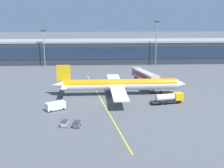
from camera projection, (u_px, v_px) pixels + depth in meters
The scene contains 11 objects.
ground_plane at pixel (103, 102), 97.38m from camera, with size 700.00×700.00×0.00m, color #515459.
apron_lead_in_line at pixel (101, 100), 99.29m from camera, with size 0.30×80.00×0.01m, color yellow.
terminal_building at pixel (123, 51), 171.39m from camera, with size 204.09×17.98×13.06m.
main_airliner at pixel (120, 85), 104.45m from camera, with size 47.61×37.99×11.01m.
jet_bridge at pixel (144, 75), 115.06m from camera, with size 8.33×19.75×6.45m.
fuel_tanker at pixel (169, 98), 95.27m from camera, with size 11.08×4.69×3.25m.
lavatory_truck at pixel (56, 105), 88.76m from camera, with size 6.15×4.97×2.50m.
baggage_cart_0 at pixel (65, 123), 76.27m from camera, with size 2.03×2.88×1.48m.
baggage_cart_1 at pixel (77, 124), 75.87m from camera, with size 2.03×2.88×1.48m.
apron_light_mast_0 at pixel (44, 45), 156.45m from camera, with size 2.80×0.50×19.59m.
apron_light_mast_1 at pixel (156, 40), 158.83m from camera, with size 2.80×0.50×24.07m.
Camera 1 is at (-1.84, -93.23, 28.81)m, focal length 47.45 mm.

